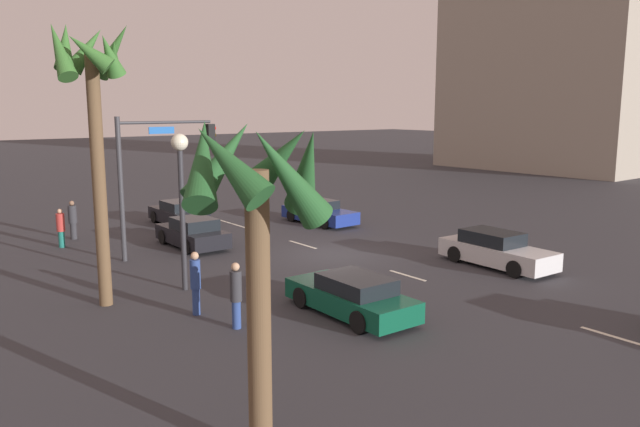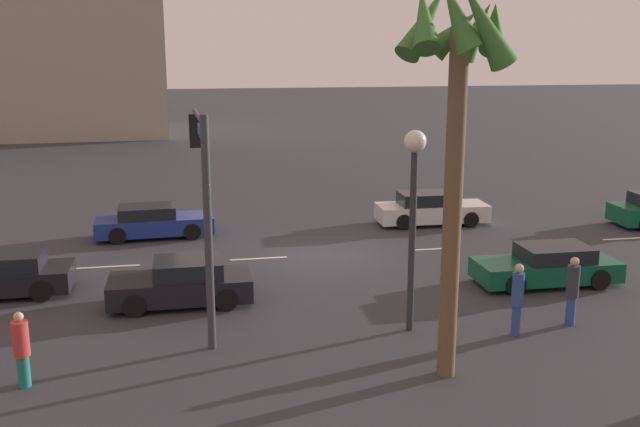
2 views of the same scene
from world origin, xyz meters
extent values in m
plane|color=#333338|center=(0.00, 0.00, 0.00)|extent=(220.00, 220.00, 0.00)
cube|color=silver|center=(-12.03, 0.00, 0.01)|extent=(1.98, 0.14, 0.01)
cube|color=silver|center=(-4.26, 0.00, 0.01)|extent=(1.80, 0.14, 0.01)
cube|color=silver|center=(2.29, 0.00, 0.01)|extent=(2.01, 0.14, 0.01)
cube|color=silver|center=(7.55, 0.00, 0.01)|extent=(2.40, 0.14, 0.01)
cube|color=silver|center=(9.90, 0.00, 0.01)|extent=(2.07, 0.14, 0.01)
cube|color=navy|center=(5.95, -3.77, 0.48)|extent=(4.56, 1.90, 0.64)
cube|color=black|center=(6.21, -3.75, 1.02)|extent=(2.22, 1.59, 0.46)
cylinder|color=black|center=(4.59, -4.63, 0.32)|extent=(0.65, 0.25, 0.64)
cylinder|color=black|center=(4.52, -3.04, 0.32)|extent=(0.65, 0.25, 0.64)
cylinder|color=black|center=(7.37, -4.50, 0.32)|extent=(0.65, 0.25, 0.64)
cylinder|color=black|center=(7.30, -2.91, 0.32)|extent=(0.65, 0.25, 0.64)
cube|color=black|center=(10.20, 2.31, 0.49)|extent=(4.02, 1.71, 0.65)
cube|color=black|center=(9.96, 2.31, 1.05)|extent=(1.93, 1.50, 0.46)
cylinder|color=black|center=(11.45, 3.11, 0.32)|extent=(0.64, 0.22, 0.64)
cylinder|color=black|center=(11.45, 1.51, 0.32)|extent=(0.64, 0.22, 0.64)
cylinder|color=black|center=(8.95, 3.11, 0.32)|extent=(0.64, 0.22, 0.64)
cylinder|color=black|center=(8.95, 1.51, 0.32)|extent=(0.64, 0.22, 0.64)
cube|color=black|center=(4.97, 4.08, 0.49)|extent=(4.05, 1.75, 0.66)
cube|color=black|center=(4.72, 4.08, 1.07)|extent=(1.95, 1.54, 0.49)
cylinder|color=black|center=(6.22, 4.90, 0.32)|extent=(0.64, 0.22, 0.64)
cylinder|color=black|center=(6.22, 3.26, 0.32)|extent=(0.64, 0.22, 0.64)
cylinder|color=black|center=(3.71, 4.89, 0.32)|extent=(0.64, 0.22, 0.64)
cylinder|color=black|center=(3.71, 3.25, 0.32)|extent=(0.64, 0.22, 0.64)
cube|color=silver|center=(-5.41, -3.72, 0.50)|extent=(4.66, 1.82, 0.69)
cube|color=black|center=(-5.14, -3.73, 1.10)|extent=(2.26, 1.54, 0.51)
cylinder|color=black|center=(-6.86, -4.44, 0.32)|extent=(0.65, 0.24, 0.64)
cylinder|color=black|center=(-6.81, -2.89, 0.32)|extent=(0.65, 0.24, 0.64)
cylinder|color=black|center=(-4.02, -4.55, 0.32)|extent=(0.65, 0.24, 0.64)
cylinder|color=black|center=(-3.96, -2.99, 0.32)|extent=(0.65, 0.24, 0.64)
cube|color=#0F5138|center=(-6.24, 4.42, 0.46)|extent=(4.46, 1.77, 0.61)
cube|color=black|center=(-6.51, 4.42, 1.00)|extent=(2.15, 1.53, 0.46)
cylinder|color=black|center=(-4.86, 5.21, 0.32)|extent=(0.64, 0.23, 0.64)
cylinder|color=black|center=(-4.88, 3.59, 0.32)|extent=(0.64, 0.23, 0.64)
cylinder|color=black|center=(-7.61, 5.24, 0.32)|extent=(0.64, 0.23, 0.64)
cylinder|color=black|center=(-7.63, 3.63, 0.32)|extent=(0.64, 0.23, 0.64)
cylinder|color=#38383D|center=(4.22, 7.42, 2.87)|extent=(0.20, 0.20, 5.74)
cylinder|color=#38383D|center=(4.29, 5.39, 5.49)|extent=(0.27, 4.06, 0.12)
cube|color=black|center=(4.37, 3.36, 4.91)|extent=(0.33, 0.33, 0.95)
sphere|color=red|center=(4.37, 3.18, 5.21)|extent=(0.20, 0.20, 0.20)
sphere|color=#392605|center=(4.37, 3.18, 4.91)|extent=(0.20, 0.20, 0.20)
sphere|color=black|center=(4.37, 3.18, 4.61)|extent=(0.20, 0.20, 0.20)
cube|color=#1959B2|center=(4.28, 5.59, 5.17)|extent=(0.08, 1.10, 0.28)
cylinder|color=#2D2D33|center=(-0.92, 7.22, 2.34)|extent=(0.18, 0.18, 4.69)
sphere|color=#F2EACC|center=(-0.92, 7.22, 4.97)|extent=(0.56, 0.56, 0.56)
cylinder|color=#2D478C|center=(-5.23, 7.70, 0.39)|extent=(0.30, 0.30, 0.79)
cylinder|color=#333338|center=(-5.23, 7.70, 1.22)|extent=(0.40, 0.40, 0.86)
sphere|color=tan|center=(-5.23, 7.70, 1.77)|extent=(0.23, 0.23, 0.23)
cylinder|color=#2D478C|center=(-3.48, 8.07, 0.40)|extent=(0.30, 0.30, 0.80)
cylinder|color=#2D478C|center=(-3.48, 8.07, 1.24)|extent=(0.40, 0.40, 0.87)
sphere|color=tan|center=(-3.48, 8.07, 1.79)|extent=(0.24, 0.24, 0.24)
cylinder|color=#333338|center=(9.79, 7.79, 0.38)|extent=(0.40, 0.40, 0.76)
cylinder|color=#333338|center=(9.79, 7.79, 1.17)|extent=(0.53, 0.53, 0.83)
sphere|color=#8C664C|center=(9.79, 7.79, 1.70)|extent=(0.22, 0.22, 0.22)
cylinder|color=#1E7266|center=(8.33, 8.71, 0.36)|extent=(0.37, 0.37, 0.72)
cylinder|color=#BF3833|center=(8.33, 8.71, 1.11)|extent=(0.50, 0.50, 0.79)
sphere|color=tan|center=(8.33, 8.71, 1.61)|extent=(0.21, 0.21, 0.21)
cylinder|color=brown|center=(-11.08, 10.58, 2.54)|extent=(0.41, 0.41, 5.07)
cone|color=#235628|center=(-10.23, 10.74, 5.17)|extent=(0.86, 1.69, 1.63)
cone|color=#235628|center=(-10.62, 11.31, 5.22)|extent=(1.64, 1.32, 1.65)
cone|color=#235628|center=(-11.41, 11.26, 5.24)|extent=(1.59, 1.15, 1.43)
cone|color=#235628|center=(-11.98, 10.56, 5.05)|extent=(0.58, 1.58, 1.74)
cone|color=#235628|center=(-11.42, 9.81, 5.05)|extent=(1.58, 1.11, 1.65)
cone|color=#235628|center=(-10.80, 9.93, 5.21)|extent=(1.51, 1.08, 1.38)
cylinder|color=brown|center=(-0.91, 9.89, 3.81)|extent=(0.40, 0.40, 7.63)
cone|color=#38702D|center=(-0.17, 9.77, 7.80)|extent=(0.76, 1.40, 1.54)
cone|color=#38702D|center=(-0.58, 10.51, 7.83)|extent=(1.22, 1.00, 1.52)
cone|color=#38702D|center=(-1.01, 10.80, 7.68)|extent=(1.52, 0.72, 1.84)
cone|color=#38702D|center=(-1.52, 10.14, 7.63)|extent=(1.04, 1.48, 1.27)
cone|color=#38702D|center=(-1.41, 9.52, 7.57)|extent=(1.11, 1.22, 1.35)
cone|color=#38702D|center=(-1.04, 9.29, 7.56)|extent=(1.36, 0.81, 1.23)
cone|color=#38702D|center=(-0.46, 9.08, 7.79)|extent=(1.67, 1.27, 1.79)
cube|color=#9E9384|center=(15.80, -41.53, 16.31)|extent=(19.99, 14.83, 32.62)
camera|label=1|loc=(-19.67, 15.86, 6.07)|focal=34.66mm
camera|label=2|loc=(4.70, 24.00, 7.20)|focal=40.05mm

